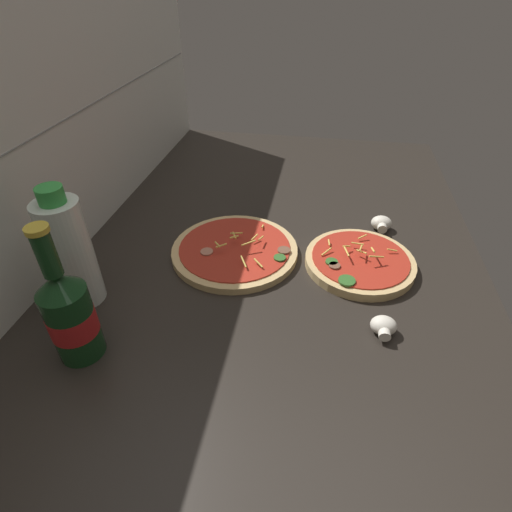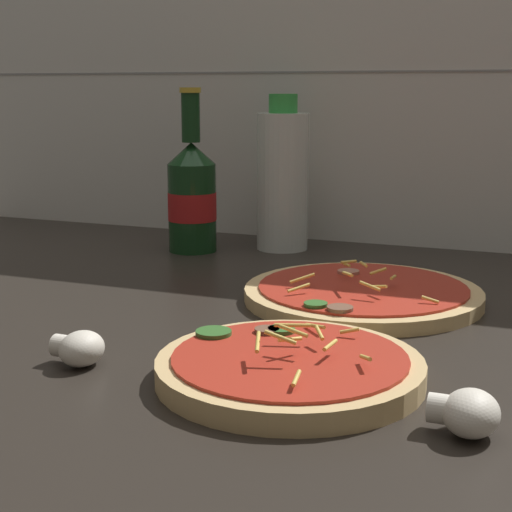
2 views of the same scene
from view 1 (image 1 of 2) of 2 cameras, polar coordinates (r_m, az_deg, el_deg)
name	(u,v)px [view 1 (image 1 of 2)]	position (r cm, az deg, el deg)	size (l,w,h in cm)	color
counter_slab	(276,270)	(88.13, 2.85, -1.94)	(160.00, 90.00, 2.50)	#28231E
tile_backsplash	(47,128)	(90.55, -27.66, 15.89)	(160.00, 1.13, 60.00)	silver
pizza_near	(359,262)	(89.26, 14.56, -0.78)	(23.51, 23.51, 5.16)	tan
pizza_far	(235,250)	(90.23, -3.03, 0.84)	(28.33, 28.33, 4.72)	tan
beer_bottle	(70,314)	(69.97, -25.09, -7.48)	(7.53, 7.53, 25.06)	#143819
oil_bottle	(70,252)	(79.79, -25.02, 0.52)	(8.03, 8.03, 24.10)	silver
mushroom_left	(381,224)	(102.71, 17.49, 4.44)	(5.23, 4.98, 3.49)	white
mushroom_right	(384,326)	(75.00, 17.77, -9.56)	(4.89, 4.66, 3.26)	white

